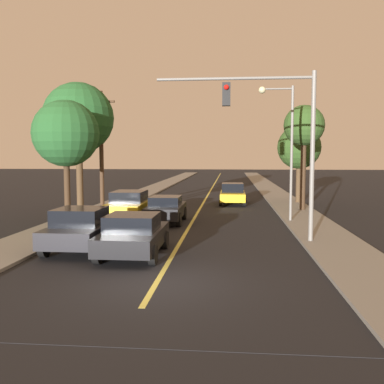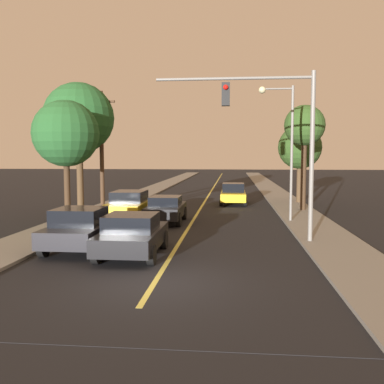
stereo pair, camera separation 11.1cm
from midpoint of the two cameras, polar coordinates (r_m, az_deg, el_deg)
name	(u,v)px [view 2 (the right image)]	position (r m, az deg, el deg)	size (l,w,h in m)	color
ground_plane	(155,283)	(12.03, -4.74, -11.98)	(200.00, 200.00, 0.00)	black
road_surface	(214,187)	(47.50, 2.96, 0.63)	(9.57, 80.00, 0.01)	black
sidewalk_left	(160,186)	(48.14, -4.24, 0.74)	(2.50, 80.00, 0.12)	gray
sidewalk_right	(269,187)	(47.62, 10.24, 0.63)	(2.50, 80.00, 0.12)	gray
car_near_lane_front	(132,234)	(15.02, -7.75, -5.64)	(2.03, 4.00, 1.48)	black
car_near_lane_second	(166,209)	(22.28, -3.36, -2.24)	(1.86, 3.95, 1.40)	black
car_outer_lane_front	(81,229)	(16.28, -14.44, -4.74)	(2.02, 3.92, 1.58)	black
car_outer_lane_second	(130,205)	(23.51, -8.12, -1.73)	(2.02, 4.77, 1.59)	gold
car_far_oncoming	(233,194)	(30.93, 5.61, -0.24)	(1.87, 3.97, 1.52)	gold
traffic_signal_mast	(275,125)	(17.25, 11.15, 8.77)	(6.23, 0.42, 6.64)	slate
streetlamp_right	(284,134)	(22.72, 12.28, 7.51)	(1.80, 0.36, 6.94)	slate
utility_pole_left	(102,150)	(25.14, -11.82, 5.45)	(1.60, 0.24, 7.04)	#422D1E
tree_left_near	(66,134)	(21.42, -16.33, 7.44)	(3.17, 3.17, 6.01)	#3D2B1C
tree_left_far	(79,119)	(25.48, -14.74, 9.45)	(4.00, 4.00, 7.51)	#4C3823
tree_right_near	(305,127)	(27.55, 14.88, 8.39)	(2.51, 2.51, 6.49)	#3D2B1C
tree_right_far	(300,148)	(31.91, 14.28, 5.75)	(3.12, 3.12, 5.54)	#4C3823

